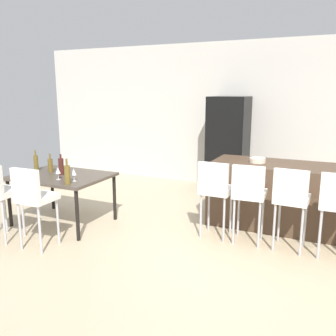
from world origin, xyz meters
The scene contains 16 objects.
ground_plane centered at (0.00, 0.00, 0.00)m, with size 10.00×10.00×0.00m, color #C6B28E.
back_wall centered at (0.00, 2.88, 1.45)m, with size 10.00×0.12×2.90m, color beige.
kitchen_island centered at (0.68, 0.91, 0.46)m, with size 1.79×0.89×0.92m, color #4C3828.
bar_chair_left centered at (0.06, 0.08, 0.70)m, with size 0.40×0.40×1.05m.
bar_chair_middle centered at (0.50, 0.08, 0.70)m, with size 0.42×0.42×1.05m.
bar_chair_right centered at (1.01, 0.08, 0.70)m, with size 0.42×0.42×1.05m.
dining_table centered at (-2.16, -0.35, 0.68)m, with size 1.35×1.00×0.74m.
dining_chair_far centered at (-1.85, -1.21, 0.70)m, with size 0.41×0.41×1.05m.
wine_bottle_corner centered at (-2.66, -0.33, 0.87)m, with size 0.07×0.07×0.33m.
wine_bottle_end centered at (-2.16, -0.34, 0.87)m, with size 0.08×0.08×0.31m.
wine_bottle_inner centered at (-2.43, -0.27, 0.85)m, with size 0.07×0.07×0.28m.
wine_bottle_left centered at (-1.70, -0.74, 0.87)m, with size 0.08×0.08×0.35m.
wine_glass_middle centered at (-1.75, -0.57, 0.86)m, with size 0.07×0.07×0.17m.
wine_glass_right centered at (-2.00, -0.58, 0.86)m, with size 0.07×0.07×0.17m.
refrigerator centered at (-0.45, 2.44, 0.92)m, with size 0.72×0.68×1.84m, color black.
fruit_bowl centered at (0.43, 0.89, 0.96)m, with size 0.23×0.23×0.07m, color beige.
Camera 1 is at (1.43, -4.33, 1.95)m, focal length 38.47 mm.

